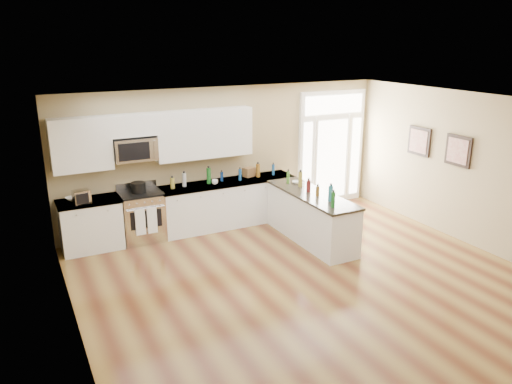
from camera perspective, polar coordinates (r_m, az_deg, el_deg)
ground at (r=7.57m, az=9.52°, el=-12.50°), size 8.00×8.00×0.00m
room_shell at (r=6.89m, az=10.22°, el=-0.06°), size 8.00×8.00×8.00m
back_cabinet_left at (r=9.57m, az=-18.32°, el=-3.73°), size 1.10×0.66×0.94m
back_cabinet_right at (r=10.26m, az=-3.23°, el=-1.45°), size 2.85×0.66×0.94m
peninsula_cabinet at (r=9.54m, az=6.26°, el=-3.02°), size 0.69×2.32×0.94m
upper_cabinet_left at (r=9.31m, az=-19.38°, el=5.13°), size 1.04×0.33×0.95m
upper_cabinet_right at (r=9.86m, az=-5.95°, el=6.66°), size 1.94×0.33×0.95m
upper_cabinet_short at (r=9.42m, az=-13.92°, el=7.44°), size 0.82×0.33×0.40m
microwave at (r=9.46m, az=-13.68°, el=4.79°), size 0.78×0.41×0.42m
entry_door at (r=11.54m, az=8.59°, el=4.97°), size 1.70×0.10×2.60m
wall_art_near at (r=10.73m, az=18.14°, el=5.54°), size 0.05×0.58×0.58m
wall_art_far at (r=10.06m, az=22.11°, el=4.38°), size 0.05×0.58×0.58m
kitchen_range at (r=9.71m, az=-12.90°, el=-2.71°), size 0.78×0.69×1.08m
stockpot at (r=9.55m, az=-13.29°, el=0.56°), size 0.33×0.33×0.21m
toaster_oven at (r=9.24m, az=-19.32°, el=-0.52°), size 0.31×0.26×0.24m
cardboard_box at (r=10.41m, az=-0.81°, el=2.30°), size 0.27×0.23×0.19m
bowl_left at (r=9.51m, az=-20.29°, el=-0.71°), size 0.28×0.28×0.05m
bowl_peninsula at (r=9.96m, az=4.57°, el=1.12°), size 0.16×0.16×0.05m
cup_counter at (r=9.89m, az=-4.73°, el=1.15°), size 0.15×0.15×0.10m
counter_bottles at (r=9.64m, az=0.67°, el=1.27°), size 2.35×2.42×0.32m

